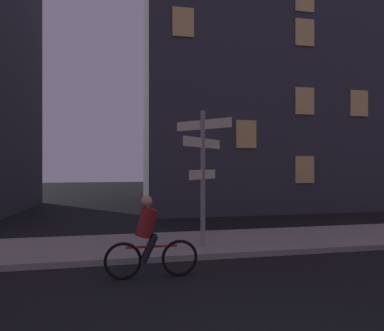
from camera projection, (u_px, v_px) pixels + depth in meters
name	position (u px, v px, depth m)	size (l,w,h in m)	color
sidewalk_kerb	(183.00, 244.00, 8.39)	(40.00, 2.52, 0.14)	gray
signpost	(203.00, 165.00, 7.94)	(1.22, 1.22, 3.44)	gray
cyclist	(149.00, 240.00, 6.07)	(1.82, 0.32, 1.61)	black
building_right_block	(265.00, 98.00, 18.10)	(13.69, 8.57, 12.16)	#383842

